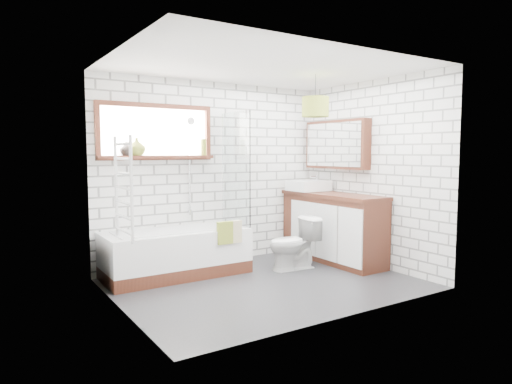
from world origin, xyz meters
TOP-DOWN VIEW (x-y plane):
  - floor at (0.00, 0.00)m, footprint 3.40×2.60m
  - ceiling at (0.00, 0.00)m, footprint 3.40×2.60m
  - wall_back at (0.00, 1.30)m, footprint 3.40×0.01m
  - wall_front at (0.00, -1.30)m, footprint 3.40×0.01m
  - wall_left at (-1.70, 0.00)m, footprint 0.01×2.60m
  - wall_right at (1.70, 0.00)m, footprint 0.01×2.60m
  - window at (-0.85, 1.26)m, footprint 1.52×0.16m
  - towel_radiator at (-1.66, 0.00)m, footprint 0.06×0.52m
  - mirror_cabinet at (1.62, 0.60)m, footprint 0.16×1.20m
  - shower_riser at (-0.40, 1.26)m, footprint 0.02×0.02m
  - bathtub at (-0.75, 0.91)m, footprint 1.77×0.78m
  - shower_screen at (0.11, 0.91)m, footprint 0.02×0.72m
  - towel_green at (-0.27, 0.52)m, footprint 0.21×0.06m
  - towel_beige at (-0.15, 0.52)m, footprint 0.22×0.05m
  - vanity at (1.43, 0.44)m, footprint 0.55×1.70m
  - basin at (1.37, 0.92)m, footprint 0.53×0.46m
  - tap at (1.53, 0.92)m, footprint 0.04×0.04m
  - toilet at (0.67, 0.36)m, footprint 0.44×0.70m
  - vase_olive at (-1.12, 1.23)m, footprint 0.27×0.27m
  - vase_dark at (-1.25, 1.23)m, footprint 0.19×0.19m
  - bottle at (-0.20, 1.23)m, footprint 0.09×0.09m
  - pendant at (0.76, 0.05)m, footprint 0.33×0.33m

SIDE VIEW (x-z plane):
  - floor at x=0.00m, z-range -0.01..0.00m
  - bathtub at x=-0.75m, z-range 0.00..0.57m
  - toilet at x=0.67m, z-range 0.00..0.69m
  - vanity at x=1.43m, z-range 0.00..0.97m
  - towel_green at x=-0.27m, z-range 0.41..0.69m
  - towel_beige at x=-0.15m, z-range 0.41..0.69m
  - basin at x=1.37m, z-range 0.97..1.12m
  - tap at x=1.53m, z-range 1.02..1.19m
  - towel_radiator at x=-1.66m, z-range 0.70..1.70m
  - wall_back at x=0.00m, z-range 0.00..2.50m
  - wall_front at x=0.00m, z-range 0.00..2.50m
  - wall_left at x=-1.70m, z-range 0.00..2.50m
  - wall_right at x=1.70m, z-range 0.00..2.50m
  - shower_screen at x=0.11m, z-range 0.57..2.07m
  - shower_riser at x=-0.40m, z-range 0.70..2.00m
  - vase_dark at x=-1.25m, z-range 1.48..1.65m
  - bottle at x=-0.20m, z-range 1.48..1.70m
  - vase_olive at x=-1.12m, z-range 1.48..1.70m
  - mirror_cabinet at x=1.62m, z-range 1.30..2.00m
  - window at x=-0.85m, z-range 1.46..2.14m
  - pendant at x=0.76m, z-range 1.98..2.22m
  - ceiling at x=0.00m, z-range 2.50..2.51m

